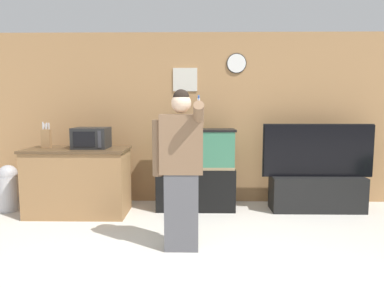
{
  "coord_description": "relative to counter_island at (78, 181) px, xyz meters",
  "views": [
    {
      "loc": [
        0.07,
        -2.62,
        1.51
      ],
      "look_at": [
        -0.0,
        1.41,
        1.05
      ],
      "focal_mm": 32.0,
      "sensor_mm": 36.0,
      "label": 1
    }
  ],
  "objects": [
    {
      "name": "knife_block",
      "position": [
        -0.44,
        0.05,
        0.6
      ],
      "size": [
        0.12,
        0.09,
        0.36
      ],
      "color": "olive",
      "rests_on": "counter_island"
    },
    {
      "name": "trash_bin",
      "position": [
        -1.06,
        0.15,
        -0.12
      ],
      "size": [
        0.28,
        0.28,
        0.66
      ],
      "color": "#B7B7BC",
      "rests_on": "ground_plane"
    },
    {
      "name": "tv_on_stand",
      "position": [
        3.36,
        0.23,
        -0.09
      ],
      "size": [
        1.57,
        0.4,
        1.25
      ],
      "color": "black",
      "rests_on": "ground_plane"
    },
    {
      "name": "wall_back_paneled",
      "position": [
        1.58,
        0.71,
        0.84
      ],
      "size": [
        10.0,
        0.08,
        2.6
      ],
      "color": "#A87A4C",
      "rests_on": "ground_plane"
    },
    {
      "name": "microwave",
      "position": [
        0.19,
        0.03,
        0.6
      ],
      "size": [
        0.46,
        0.39,
        0.28
      ],
      "color": "black",
      "rests_on": "counter_island"
    },
    {
      "name": "aquarium_on_stand",
      "position": [
        1.62,
        0.26,
        0.12
      ],
      "size": [
        1.13,
        0.41,
        1.17
      ],
      "color": "black",
      "rests_on": "ground_plane"
    },
    {
      "name": "counter_island",
      "position": [
        0.0,
        0.0,
        0.0
      ],
      "size": [
        1.38,
        0.67,
        0.92
      ],
      "color": "olive",
      "rests_on": "ground_plane"
    },
    {
      "name": "person_standing",
      "position": [
        1.47,
        -1.14,
        0.41
      ],
      "size": [
        0.53,
        0.4,
        1.67
      ],
      "color": "#515156",
      "rests_on": "ground_plane"
    }
  ]
}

